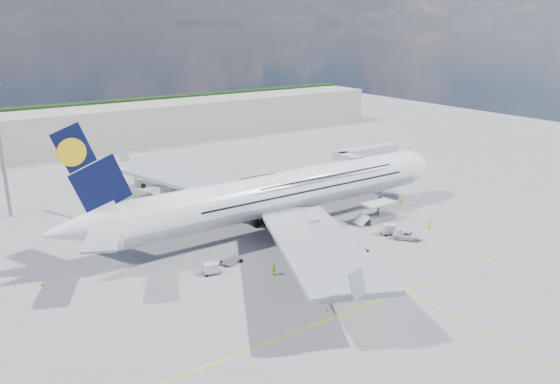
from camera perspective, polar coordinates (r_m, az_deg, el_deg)
ground at (r=92.72m, az=3.84°, el=-5.56°), size 300.00×300.00×0.00m
taxi_line_main at (r=92.72m, az=3.84°, el=-5.56°), size 0.25×220.00×0.01m
taxi_line_cross at (r=79.54m, az=12.92°, el=-10.03°), size 120.00×0.25×0.01m
taxi_line_diag at (r=108.28m, az=6.39°, el=-2.22°), size 14.16×99.06×0.01m
airliner at (r=98.06m, az=0.42°, el=0.03°), size 77.26×79.15×23.71m
jet_bridge at (r=124.34m, az=8.74°, el=3.53°), size 18.80×12.10×8.50m
cargo_loader at (r=104.80m, az=10.12°, el=-2.33°), size 8.53×3.20×3.67m
light_mast at (r=114.83m, az=-27.15°, el=3.94°), size 3.00×0.70×25.50m
terminal at (r=172.96m, az=-16.11°, el=6.61°), size 180.00×16.00×12.00m
tree_line at (r=229.12m, az=-10.23°, el=8.96°), size 160.00×6.00×8.00m
dolly_row_a at (r=82.64m, az=-7.20°, el=-7.91°), size 2.99×2.02×1.73m
dolly_row_b at (r=80.97m, az=3.67°, el=-8.83°), size 3.17×2.03×0.43m
dolly_row_c at (r=88.37m, az=3.54°, el=-6.54°), size 2.62×1.46×0.38m
dolly_back at (r=86.12m, az=-5.11°, el=-7.17°), size 3.86×3.20×0.50m
dolly_nose_far at (r=98.61m, az=11.28°, el=-3.83°), size 3.28×2.55×1.84m
dolly_nose_near at (r=90.50m, az=8.42°, el=-6.10°), size 3.07×2.45×0.40m
baggage_tug at (r=91.16m, az=1.80°, el=-5.44°), size 2.91×1.96×1.67m
catering_truck_inner at (r=114.65m, az=-11.43°, el=-0.23°), size 8.13×4.69×4.56m
catering_truck_outer at (r=129.18m, az=-13.41°, el=1.54°), size 7.11×2.81×4.25m
service_van at (r=97.28m, az=13.25°, el=-4.43°), size 5.12×5.56×1.45m
crew_nose at (r=110.41m, az=13.48°, el=-1.71°), size 0.79×0.68×1.84m
crew_loader at (r=113.74m, az=12.53°, el=-1.13°), size 1.03×1.03×1.69m
crew_wing at (r=81.72m, az=-0.66°, el=-8.04°), size 0.50×1.15×1.95m
crew_van at (r=103.13m, az=15.39°, el=-3.22°), size 0.80×1.02×1.84m
crew_tug at (r=80.38m, az=4.02°, el=-8.69°), size 1.00×0.58×1.55m
cone_nose at (r=117.97m, az=15.32°, el=-0.99°), size 0.37×0.37×0.48m
cone_wing_left_inner at (r=104.23m, az=-9.46°, el=-2.98°), size 0.44×0.44×0.56m
cone_wing_left_outer at (r=107.23m, az=-14.22°, el=-2.72°), size 0.39×0.39×0.50m
cone_wing_right_inner at (r=91.81m, az=2.64°, el=-5.58°), size 0.48×0.48×0.61m
cone_wing_right_outer at (r=72.81m, az=4.89°, el=-12.12°), size 0.39×0.39×0.50m
cone_tail at (r=85.89m, az=-23.58°, el=-8.80°), size 0.43×0.43×0.55m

